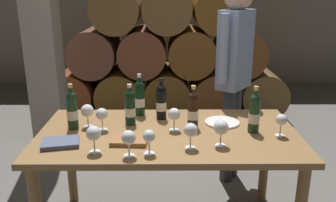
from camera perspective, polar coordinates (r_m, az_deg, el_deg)
name	(u,v)px	position (r m, az deg, el deg)	size (l,w,h in m)	color
cellar_back_wall	(167,2)	(6.42, -0.22, 15.21)	(10.00, 0.24, 2.80)	gray
barrel_stack	(167,57)	(4.91, -0.17, 6.83)	(3.12, 0.90, 1.69)	brown
stone_pillar	(41,24)	(4.05, -19.25, 11.34)	(0.32, 0.32, 2.60)	gray
dining_table	(168,145)	(2.44, 0.03, -6.84)	(1.70, 0.90, 0.76)	olive
wine_bottle_0	(254,113)	(2.42, 13.36, -1.79)	(0.07, 0.07, 0.31)	#19381E
wine_bottle_1	(72,110)	(2.50, -14.78, -1.32)	(0.07, 0.07, 0.31)	#19381E
wine_bottle_2	(140,98)	(2.68, -4.45, 0.54)	(0.07, 0.07, 0.31)	black
wine_bottle_3	(161,101)	(2.60, -1.05, -0.07)	(0.07, 0.07, 0.30)	black
wine_bottle_4	(193,110)	(2.44, 3.93, -1.35)	(0.07, 0.07, 0.29)	black
wine_bottle_5	(130,107)	(2.51, -5.96, -0.94)	(0.07, 0.07, 0.29)	black
wine_glass_0	(94,134)	(2.12, -11.55, -5.10)	(0.09, 0.09, 0.16)	white
wine_glass_1	(102,115)	(2.43, -10.31, -2.12)	(0.08, 0.08, 0.15)	white
wine_glass_2	(281,121)	(2.41, 17.29, -2.94)	(0.07, 0.07, 0.15)	white
wine_glass_3	(221,128)	(2.19, 8.30, -4.18)	(0.09, 0.09, 0.16)	white
wine_glass_4	(87,111)	(2.51, -12.51, -1.57)	(0.09, 0.09, 0.16)	white
wine_glass_5	(191,131)	(2.13, 3.56, -4.67)	(0.08, 0.08, 0.16)	white
wine_glass_6	(149,137)	(2.07, -2.98, -5.64)	(0.07, 0.07, 0.15)	white
wine_glass_7	(174,115)	(2.39, 0.96, -2.17)	(0.08, 0.08, 0.16)	white
wine_glass_8	(129,138)	(2.05, -6.18, -5.80)	(0.08, 0.08, 0.16)	white
tasting_notebook	(61,143)	(2.30, -16.47, -6.29)	(0.22, 0.16, 0.03)	#4C5670
leather_ledger	(129,140)	(2.26, -6.05, -6.11)	(0.22, 0.16, 0.03)	#936038
serving_plate	(222,122)	(2.57, 8.46, -3.33)	(0.24, 0.24, 0.01)	white
sommelier_presenting	(234,65)	(3.09, 10.35, 5.50)	(0.34, 0.41, 1.72)	#383842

